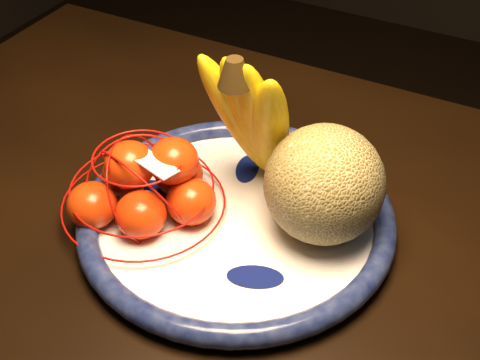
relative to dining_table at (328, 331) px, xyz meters
The scene contains 6 objects.
dining_table is the anchor object (origin of this frame).
fruit_bowl 0.18m from the dining_table, 165.97° to the left, with size 0.40×0.40×0.03m.
cantaloupe 0.19m from the dining_table, 124.93° to the left, with size 0.14×0.14×0.14m, color olive.
banana_bunch 0.28m from the dining_table, 147.18° to the left, with size 0.15×0.14×0.23m.
mandarin_bag 0.29m from the dining_table, behind, with size 0.27×0.27×0.13m.
price_tag 0.30m from the dining_table, behind, with size 0.07×0.03×0.00m, color white.
Camera 1 is at (0.07, -0.42, 1.34)m, focal length 50.00 mm.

